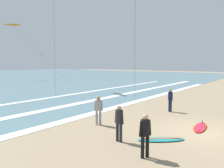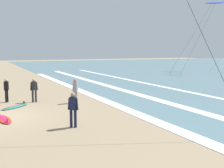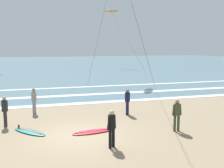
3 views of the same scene
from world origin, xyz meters
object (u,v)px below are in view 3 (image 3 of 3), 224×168
(surfboard_foreground_flat, at_px, (30,132))
(kite_orange_far_right, at_px, (111,12))
(surfer_foreground_main, at_px, (5,109))
(surfer_left_near, at_px, (177,112))
(surfboard_left_pile, at_px, (93,132))
(surfer_left_far, at_px, (112,125))
(surfer_mid_group, at_px, (34,98))
(surfer_right_near, at_px, (127,99))

(surfboard_foreground_flat, bearing_deg, kite_orange_far_right, 68.54)
(surfer_foreground_main, xyz_separation_m, surfer_left_near, (8.24, -3.21, 0.00))
(surfer_left_near, bearing_deg, surfer_foreground_main, 158.70)
(surfboard_foreground_flat, height_order, surfboard_left_pile, same)
(surfer_left_far, bearing_deg, surfboard_left_pile, 99.12)
(surfer_left_near, bearing_deg, surfboard_left_pile, 166.77)
(surfer_left_far, height_order, surfer_left_near, same)
(surfer_mid_group, xyz_separation_m, surfboard_foreground_flat, (-0.24, -3.82, -0.91))
(surfer_foreground_main, distance_m, surfer_right_near, 6.99)
(surfer_foreground_main, distance_m, surfboard_left_pile, 4.86)
(surfboard_foreground_flat, bearing_deg, surfer_foreground_main, 131.26)
(surfer_left_near, relative_size, surfboard_left_pile, 0.74)
(kite_orange_far_right, bearing_deg, surfboard_foreground_flat, -111.46)
(surfer_left_far, relative_size, surfer_left_near, 1.00)
(kite_orange_far_right, bearing_deg, surfer_foreground_main, -113.74)
(surfboard_foreground_flat, xyz_separation_m, surfboard_left_pile, (2.98, -0.87, 0.00))
(surfer_right_near, distance_m, surfboard_left_pile, 4.03)
(surfer_left_far, height_order, surfboard_left_pile, surfer_left_far)
(kite_orange_far_right, bearing_deg, surfer_left_near, -101.63)
(surfer_right_near, relative_size, surfboard_left_pile, 0.74)
(surfer_foreground_main, bearing_deg, surfer_right_near, 4.30)
(surfer_mid_group, relative_size, surfboard_foreground_flat, 0.81)
(surfer_foreground_main, xyz_separation_m, surfboard_left_pile, (4.21, -2.27, -0.91))
(surfboard_foreground_flat, bearing_deg, surfboard_left_pile, -16.22)
(surfer_right_near, relative_size, kite_orange_far_right, 0.10)
(surfboard_foreground_flat, bearing_deg, surfer_mid_group, 86.45)
(surfer_mid_group, relative_size, surfboard_left_pile, 0.74)
(surfer_foreground_main, relative_size, kite_orange_far_right, 0.10)
(surfer_right_near, xyz_separation_m, surfboard_left_pile, (-2.77, -2.79, -0.91))
(surfer_left_far, distance_m, surfer_right_near, 5.50)
(surfer_mid_group, height_order, surfboard_left_pile, surfer_mid_group)
(surfboard_foreground_flat, height_order, kite_orange_far_right, kite_orange_far_right)
(surfer_mid_group, xyz_separation_m, surfer_left_near, (6.78, -5.63, 0.00))
(surfer_left_far, bearing_deg, kite_orange_far_right, 73.99)
(surfer_mid_group, bearing_deg, surfer_left_near, -39.72)
(surfer_foreground_main, relative_size, surfer_left_near, 1.00)
(surfer_left_near, distance_m, surfboard_foreground_flat, 7.30)
(surfer_right_near, distance_m, surfboard_foreground_flat, 6.13)
(surfer_foreground_main, bearing_deg, surfer_mid_group, 58.80)
(surfer_foreground_main, height_order, surfer_mid_group, same)
(surfer_left_near, relative_size, kite_orange_far_right, 0.10)
(surfer_left_near, xyz_separation_m, kite_orange_far_right, (8.49, 41.27, 10.07))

